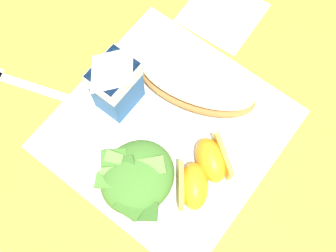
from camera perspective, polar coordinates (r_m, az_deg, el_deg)
ground at (r=0.57m, az=0.00°, el=-0.88°), size 3.00×3.00×0.00m
white_plate at (r=0.56m, az=0.00°, el=-0.62°), size 0.28×0.28×0.02m
cheesy_pizza_bread at (r=0.56m, az=4.02°, el=6.04°), size 0.12×0.18×0.04m
green_salad_pile at (r=0.52m, az=-4.37°, el=-7.08°), size 0.10×0.11×0.05m
milk_carton at (r=0.52m, az=-7.37°, el=6.23°), size 0.06×0.04×0.11m
orange_wedge_front at (r=0.51m, az=3.45°, el=-8.36°), size 0.07×0.07×0.04m
orange_wedge_middle at (r=0.52m, az=6.20°, el=-4.71°), size 0.06×0.07×0.04m
paper_napkin at (r=0.66m, az=7.64°, el=15.45°), size 0.12×0.12×0.00m
metal_fork at (r=0.63m, az=-19.13°, el=5.43°), size 0.08×0.18×0.01m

